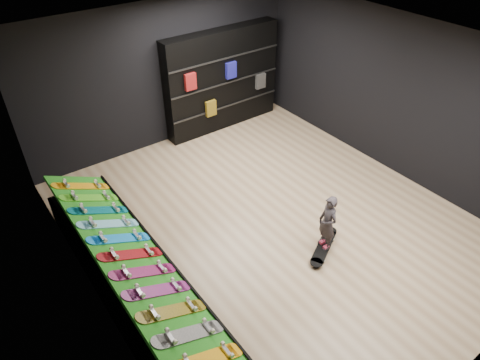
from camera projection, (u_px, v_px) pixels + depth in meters
floor at (270, 221)px, 7.42m from camera, size 6.00×7.00×0.01m
ceiling at (279, 52)px, 5.64m from camera, size 6.00×7.00×0.01m
wall_back at (164, 75)px, 8.79m from camera, size 6.00×0.02×3.00m
wall_left at (82, 229)px, 5.10m from camera, size 0.02×7.00×3.00m
wall_right at (397, 97)px, 7.96m from camera, size 0.02×7.00×3.00m
display_rack at (132, 280)px, 6.06m from camera, size 0.90×4.50×0.50m
turf_ramp at (131, 256)px, 5.81m from camera, size 0.92×4.50×0.46m
back_shelving at (222, 80)px, 9.53m from camera, size 2.80×0.33×2.24m
floor_skateboard at (324, 248)px, 6.86m from camera, size 0.97×0.65×0.09m
child at (326, 232)px, 6.66m from camera, size 0.20×0.25×0.58m
display_board_0 at (207, 359)px, 4.57m from camera, size 0.93×0.22×0.50m
display_board_1 at (189, 334)px, 4.82m from camera, size 0.93×0.22×0.50m
display_board_2 at (172, 311)px, 5.06m from camera, size 0.93×0.22×0.50m
display_board_3 at (157, 290)px, 5.31m from camera, size 0.93×0.22×0.50m
display_board_4 at (144, 272)px, 5.55m from camera, size 0.93×0.22×0.50m
display_board_5 at (131, 254)px, 5.80m from camera, size 0.93×0.22×0.50m
display_board_6 at (120, 238)px, 6.04m from camera, size 0.93×0.22×0.50m
display_board_7 at (109, 224)px, 6.29m from camera, size 0.93×0.22×0.50m
display_board_8 at (99, 210)px, 6.53m from camera, size 0.93×0.22×0.50m
display_board_9 at (90, 198)px, 6.78m from camera, size 0.93×0.22×0.50m
display_board_10 at (82, 186)px, 7.02m from camera, size 0.93×0.22×0.50m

